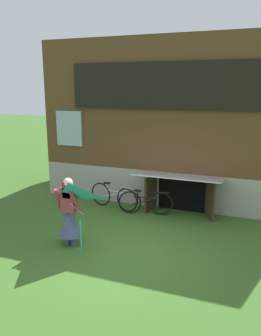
% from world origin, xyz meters
% --- Properties ---
extents(ground_plane, '(60.00, 60.00, 0.00)m').
position_xyz_m(ground_plane, '(0.00, 0.00, 0.00)').
color(ground_plane, '#386023').
extents(log_house, '(7.68, 5.85, 4.97)m').
position_xyz_m(log_house, '(-0.00, 5.36, 2.49)').
color(log_house, '#9E998E').
rests_on(log_house, ground_plane).
extents(person, '(0.61, 0.52, 1.59)m').
position_xyz_m(person, '(-1.20, -0.12, 0.67)').
color(person, '#474C75').
rests_on(person, ground_plane).
extents(kite, '(0.87, 0.91, 1.54)m').
position_xyz_m(kite, '(-0.83, -0.65, 1.26)').
color(kite, '#2DB2CC').
rests_on(kite, ground_plane).
extents(bicycle_black, '(1.53, 0.41, 0.71)m').
position_xyz_m(bicycle_black, '(-0.18, 2.32, 0.35)').
color(bicycle_black, black).
rests_on(bicycle_black, ground_plane).
extents(bicycle_silver, '(1.66, 0.43, 0.77)m').
position_xyz_m(bicycle_silver, '(-1.21, 2.42, 0.38)').
color(bicycle_silver, black).
rests_on(bicycle_silver, ground_plane).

